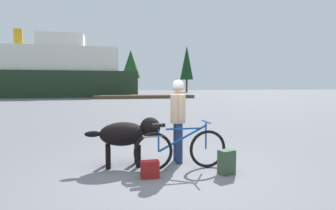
{
  "coord_description": "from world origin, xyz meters",
  "views": [
    {
      "loc": [
        -1.1,
        -4.8,
        1.63
      ],
      "look_at": [
        0.32,
        1.36,
        1.17
      ],
      "focal_mm": 29.39,
      "sensor_mm": 36.0,
      "label": 1
    }
  ],
  "objects_px": {
    "handbag_pannier": "(150,169)",
    "sailboat_moored": "(87,93)",
    "person_cyclist": "(178,113)",
    "dog": "(128,134)",
    "backpack": "(227,162)",
    "bicycle": "(180,149)",
    "ferry_boat": "(44,73)"
  },
  "relations": [
    {
      "from": "bicycle",
      "to": "dog",
      "type": "height_order",
      "value": "dog"
    },
    {
      "from": "ferry_boat",
      "to": "backpack",
      "type": "bearing_deg",
      "value": -74.21
    },
    {
      "from": "person_cyclist",
      "to": "ferry_boat",
      "type": "height_order",
      "value": "ferry_boat"
    },
    {
      "from": "bicycle",
      "to": "handbag_pannier",
      "type": "xyz_separation_m",
      "value": [
        -0.65,
        -0.34,
        -0.25
      ]
    },
    {
      "from": "ferry_boat",
      "to": "handbag_pannier",
      "type": "bearing_deg",
      "value": -76.24
    },
    {
      "from": "handbag_pannier",
      "to": "ferry_boat",
      "type": "height_order",
      "value": "ferry_boat"
    },
    {
      "from": "dog",
      "to": "person_cyclist",
      "type": "bearing_deg",
      "value": 0.94
    },
    {
      "from": "bicycle",
      "to": "person_cyclist",
      "type": "bearing_deg",
      "value": 80.56
    },
    {
      "from": "handbag_pannier",
      "to": "person_cyclist",
      "type": "bearing_deg",
      "value": 49.02
    },
    {
      "from": "dog",
      "to": "handbag_pannier",
      "type": "relative_size",
      "value": 4.71
    },
    {
      "from": "sailboat_moored",
      "to": "handbag_pannier",
      "type": "bearing_deg",
      "value": -84.73
    },
    {
      "from": "dog",
      "to": "backpack",
      "type": "height_order",
      "value": "dog"
    },
    {
      "from": "bicycle",
      "to": "person_cyclist",
      "type": "distance_m",
      "value": 0.83
    },
    {
      "from": "person_cyclist",
      "to": "handbag_pannier",
      "type": "distance_m",
      "value": 1.44
    },
    {
      "from": "bicycle",
      "to": "backpack",
      "type": "distance_m",
      "value": 0.89
    },
    {
      "from": "dog",
      "to": "ferry_boat",
      "type": "relative_size",
      "value": 0.06
    },
    {
      "from": "dog",
      "to": "backpack",
      "type": "relative_size",
      "value": 3.39
    },
    {
      "from": "bicycle",
      "to": "handbag_pannier",
      "type": "distance_m",
      "value": 0.78
    },
    {
      "from": "person_cyclist",
      "to": "dog",
      "type": "relative_size",
      "value": 1.15
    },
    {
      "from": "sailboat_moored",
      "to": "backpack",
      "type": "bearing_deg",
      "value": -82.5
    },
    {
      "from": "bicycle",
      "to": "sailboat_moored",
      "type": "relative_size",
      "value": 0.23
    },
    {
      "from": "dog",
      "to": "ferry_boat",
      "type": "distance_m",
      "value": 36.36
    },
    {
      "from": "handbag_pannier",
      "to": "sailboat_moored",
      "type": "xyz_separation_m",
      "value": [
        -3.26,
        35.28,
        0.34
      ]
    },
    {
      "from": "person_cyclist",
      "to": "dog",
      "type": "distance_m",
      "value": 1.11
    },
    {
      "from": "sailboat_moored",
      "to": "person_cyclist",
      "type": "bearing_deg",
      "value": -83.38
    },
    {
      "from": "person_cyclist",
      "to": "handbag_pannier",
      "type": "xyz_separation_m",
      "value": [
        -0.74,
        -0.85,
        -0.9
      ]
    },
    {
      "from": "person_cyclist",
      "to": "backpack",
      "type": "bearing_deg",
      "value": -55.23
    },
    {
      "from": "bicycle",
      "to": "person_cyclist",
      "type": "xyz_separation_m",
      "value": [
        0.08,
        0.51,
        0.65
      ]
    },
    {
      "from": "bicycle",
      "to": "backpack",
      "type": "relative_size",
      "value": 4.12
    },
    {
      "from": "dog",
      "to": "ferry_boat",
      "type": "xyz_separation_m",
      "value": [
        -8.53,
        35.25,
        2.57
      ]
    },
    {
      "from": "backpack",
      "to": "handbag_pannier",
      "type": "xyz_separation_m",
      "value": [
        -1.4,
        0.11,
        -0.07
      ]
    },
    {
      "from": "person_cyclist",
      "to": "sailboat_moored",
      "type": "xyz_separation_m",
      "value": [
        -3.99,
        34.43,
        -0.56
      ]
    }
  ]
}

